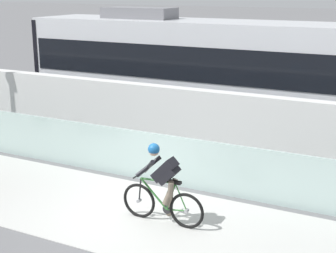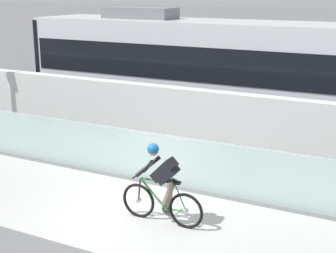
{
  "view_description": "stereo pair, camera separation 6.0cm",
  "coord_description": "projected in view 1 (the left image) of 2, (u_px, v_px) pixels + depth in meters",
  "views": [
    {
      "loc": [
        5.0,
        -8.12,
        4.52
      ],
      "look_at": [
        -0.38,
        2.35,
        1.25
      ],
      "focal_mm": 54.54,
      "sensor_mm": 36.0,
      "label": 1
    },
    {
      "loc": [
        5.05,
        -8.1,
        4.52
      ],
      "look_at": [
        -0.38,
        2.35,
        1.25
      ],
      "focal_mm": 54.54,
      "sensor_mm": 36.0,
      "label": 2
    }
  ],
  "objects": [
    {
      "name": "cyclist_on_bike",
      "position": [
        163.0,
        186.0,
        9.85
      ],
      "size": [
        1.77,
        0.58,
        1.61
      ],
      "color": "black",
      "rests_on": "ground"
    },
    {
      "name": "glass_parapet",
      "position": [
        173.0,
        161.0,
        11.8
      ],
      "size": [
        32.0,
        0.05,
        1.2
      ],
      "primitive_type": "cube",
      "color": "#ADC6C1",
      "rests_on": "ground"
    },
    {
      "name": "tram_rail_near",
      "position": [
        235.0,
        138.0,
        15.63
      ],
      "size": [
        32.0,
        0.08,
        0.01
      ],
      "primitive_type": "cube",
      "color": "#595654",
      "rests_on": "ground"
    },
    {
      "name": "concrete_barrier_wall",
      "position": [
        204.0,
        127.0,
        13.24
      ],
      "size": [
        32.0,
        0.36,
        1.94
      ],
      "primitive_type": "cube",
      "color": "silver",
      "rests_on": "ground"
    },
    {
      "name": "ground_plane",
      "position": [
        132.0,
        215.0,
        10.37
      ],
      "size": [
        200.0,
        200.0,
        0.0
      ],
      "primitive_type": "plane",
      "color": "slate"
    },
    {
      "name": "bike_path_deck",
      "position": [
        132.0,
        215.0,
        10.37
      ],
      "size": [
        32.0,
        3.2,
        0.01
      ],
      "primitive_type": "cube",
      "color": "beige",
      "rests_on": "ground"
    },
    {
      "name": "tram_rail_far",
      "position": [
        250.0,
        127.0,
        16.86
      ],
      "size": [
        32.0,
        0.08,
        0.01
      ],
      "primitive_type": "cube",
      "color": "#595654",
      "rests_on": "ground"
    },
    {
      "name": "tram",
      "position": [
        192.0,
        69.0,
        16.53
      ],
      "size": [
        11.06,
        2.54,
        3.81
      ],
      "color": "silver",
      "rests_on": "ground"
    }
  ]
}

